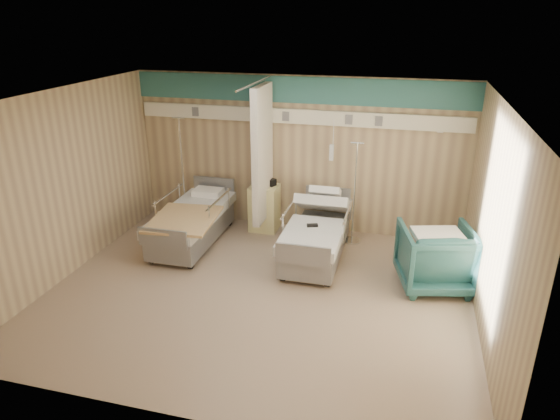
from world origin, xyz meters
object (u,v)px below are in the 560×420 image
object	(u,v)px
bedside_cabinet	(264,208)
visitor_armchair	(435,257)
iv_stand_right	(353,222)
iv_stand_left	(185,203)
bed_right	(316,240)
bed_left	(192,226)

from	to	relation	value
bedside_cabinet	visitor_armchair	bearing A→B (deg)	-24.36
bedside_cabinet	visitor_armchair	world-z (taller)	visitor_armchair
visitor_armchair	iv_stand_right	bearing A→B (deg)	-55.95
bedside_cabinet	iv_stand_left	bearing A→B (deg)	-174.91
bed_right	bed_left	bearing A→B (deg)	180.00
bed_right	bedside_cabinet	bearing A→B (deg)	141.95
bed_left	iv_stand_left	bearing A→B (deg)	122.15
bedside_cabinet	iv_stand_right	xyz separation A→B (m)	(1.65, -0.13, -0.06)
bed_right	bed_left	world-z (taller)	same
bed_right	iv_stand_left	distance (m)	2.79
visitor_armchair	bed_left	bearing A→B (deg)	-20.00
bed_right	bedside_cabinet	distance (m)	1.46
bed_right	iv_stand_left	bearing A→B (deg)	164.10
visitor_armchair	iv_stand_left	bearing A→B (deg)	-28.63
bedside_cabinet	iv_stand_left	size ratio (longest dim) A/B	0.41
bed_right	iv_stand_right	bearing A→B (deg)	57.16
bedside_cabinet	visitor_armchair	xyz separation A→B (m)	(3.00, -1.36, 0.04)
bed_right	iv_stand_left	xyz separation A→B (m)	(-2.68, 0.76, 0.11)
bed_right	visitor_armchair	distance (m)	1.91
visitor_armchair	bedside_cabinet	bearing A→B (deg)	-37.90
iv_stand_right	visitor_armchair	bearing A→B (deg)	-42.41
visitor_armchair	iv_stand_right	size ratio (longest dim) A/B	0.57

